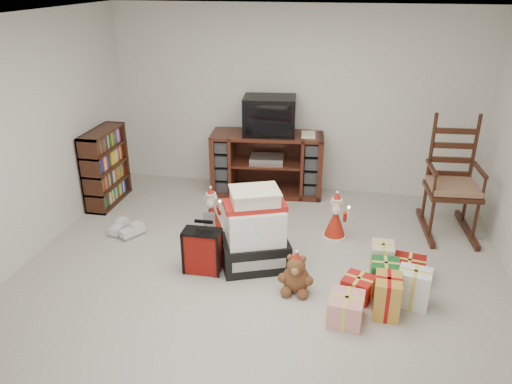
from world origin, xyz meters
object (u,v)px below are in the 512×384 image
mrs_claus_figurine (212,214)px  teddy_bear (296,276)px  rocking_chair (451,191)px  red_suitcase (203,251)px  bookshelf (106,168)px  sneaker_pair (126,230)px  santa_figurine (335,221)px  crt_television (269,116)px  gift_pile (255,234)px  gift_cluster (382,282)px  tv_stand (267,164)px

mrs_claus_figurine → teddy_bear: bearing=-42.4°
rocking_chair → teddy_bear: size_ratio=3.62×
teddy_bear → red_suitcase: bearing=170.9°
bookshelf → sneaker_pair: bearing=-52.9°
santa_figurine → crt_television: (-0.99, 1.14, 0.89)m
crt_television → red_suitcase: bearing=-104.7°
gift_pile → red_suitcase: (-0.50, -0.21, -0.14)m
rocking_chair → mrs_claus_figurine: bearing=-172.4°
gift_cluster → crt_television: (-1.49, 2.18, 0.97)m
teddy_bear → mrs_claus_figurine: (-1.14, 1.04, 0.04)m
teddy_bear → gift_cluster: teddy_bear is taller
red_suitcase → mrs_claus_figurine: size_ratio=0.99×
sneaker_pair → gift_pile: bearing=3.9°
tv_stand → rocking_chair: 2.40m
rocking_chair → red_suitcase: bearing=-154.9°
mrs_claus_figurine → crt_television: crt_television is taller
teddy_bear → sneaker_pair: 2.24m
tv_stand → gift_cluster: (1.52, -2.17, -0.29)m
gift_pile → santa_figurine: 1.12m
rocking_chair → mrs_claus_figurine: rocking_chair is taller
mrs_claus_figurine → sneaker_pair: (-0.97, -0.31, -0.16)m
tv_stand → gift_cluster: tv_stand is taller
santa_figurine → tv_stand: bearing=131.8°
tv_stand → santa_figurine: 1.53m
bookshelf → teddy_bear: bookshelf is taller
gift_pile → santa_figurine: (0.79, 0.78, -0.15)m
red_suitcase → mrs_claus_figurine: mrs_claus_figurine is taller
sneaker_pair → crt_television: crt_television is taller
rocking_chair → santa_figurine: rocking_chair is taller
red_suitcase → crt_television: bearing=80.8°
red_suitcase → crt_television: crt_television is taller
crt_television → santa_figurine: bearing=-55.6°
bookshelf → rocking_chair: (4.34, 0.10, 0.01)m
bookshelf → red_suitcase: (1.74, -1.39, -0.24)m
gift_pile → rocking_chair: bearing=9.5°
tv_stand → crt_television: bearing=19.6°
gift_cluster → rocking_chair: bearing=62.8°
tv_stand → mrs_claus_figurine: size_ratio=2.76×
red_suitcase → mrs_claus_figurine: (-0.16, 0.89, -0.03)m
red_suitcase → sneaker_pair: 1.28m
gift_pile → crt_television: 2.06m
bookshelf → gift_pile: 2.54m
red_suitcase → sneaker_pair: red_suitcase is taller
tv_stand → mrs_claus_figurine: bearing=-115.5°
gift_cluster → red_suitcase: bearing=178.4°
teddy_bear → sneaker_pair: size_ratio=0.97×
bookshelf → santa_figurine: size_ratio=1.73×
gift_pile → teddy_bear: (0.48, -0.37, -0.20)m
tv_stand → santa_figurine: bearing=-53.8°
rocking_chair → mrs_claus_figurine: size_ratio=2.56×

